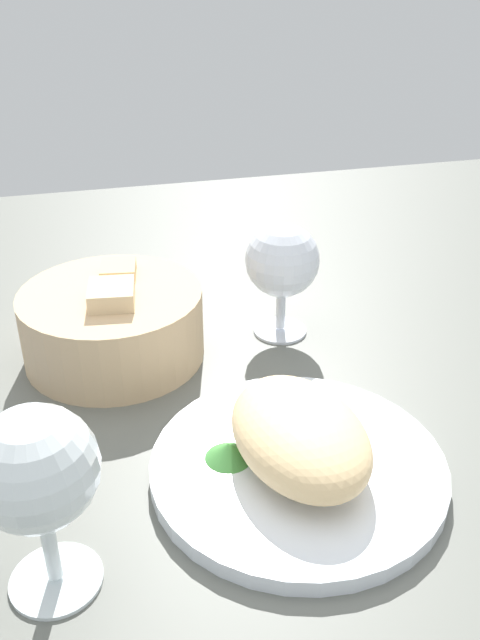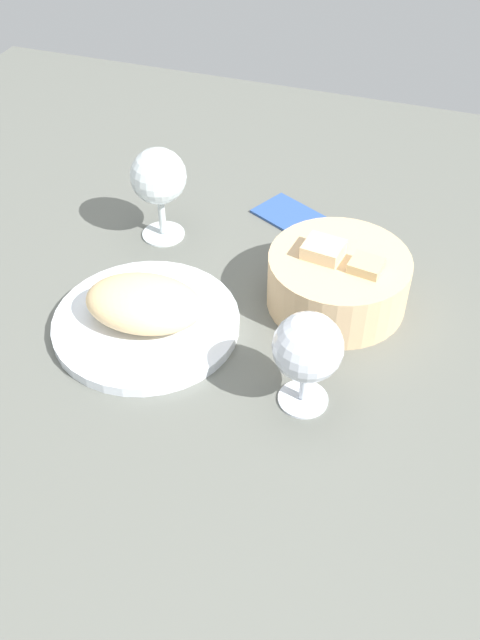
# 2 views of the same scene
# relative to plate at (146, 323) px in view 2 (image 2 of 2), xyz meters

# --- Properties ---
(ground_plane) EXTENTS (1.40, 1.40, 0.02)m
(ground_plane) POSITION_rel_plate_xyz_m (0.04, 0.03, -0.02)
(ground_plane) COLOR #5D6058
(plate) EXTENTS (0.23, 0.23, 0.01)m
(plate) POSITION_rel_plate_xyz_m (0.00, 0.00, 0.00)
(plate) COLOR white
(plate) RESTS_ON ground_plane
(omelette) EXTENTS (0.16, 0.11, 0.05)m
(omelette) POSITION_rel_plate_xyz_m (-0.00, -0.00, 0.03)
(omelette) COLOR #ECC78C
(omelette) RESTS_ON plate
(lettuce_garnish) EXTENTS (0.04, 0.04, 0.01)m
(lettuce_garnish) POSITION_rel_plate_xyz_m (0.02, 0.05, 0.01)
(lettuce_garnish) COLOR #418A3B
(lettuce_garnish) RESTS_ON plate
(bread_basket) EXTENTS (0.18, 0.18, 0.09)m
(bread_basket) POSITION_rel_plate_xyz_m (0.21, 0.12, 0.03)
(bread_basket) COLOR tan
(bread_basket) RESTS_ON ground_plane
(wine_glass_near) EXTENTS (0.08, 0.08, 0.12)m
(wine_glass_near) POSITION_rel_plate_xyz_m (0.22, -0.05, 0.07)
(wine_glass_near) COLOR silver
(wine_glass_near) RESTS_ON ground_plane
(wine_glass_far) EXTENTS (0.08, 0.08, 0.14)m
(wine_glass_far) POSITION_rel_plate_xyz_m (-0.06, 0.19, 0.09)
(wine_glass_far) COLOR silver
(wine_glass_far) RESTS_ON ground_plane
(folded_napkin) EXTENTS (0.13, 0.11, 0.01)m
(folded_napkin) POSITION_rel_plate_xyz_m (0.11, 0.29, -0.00)
(folded_napkin) COLOR #2E4F95
(folded_napkin) RESTS_ON ground_plane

